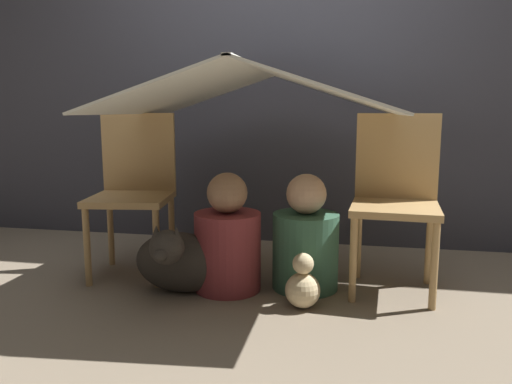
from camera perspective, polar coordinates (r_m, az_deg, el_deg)
ground_plane at (r=2.70m, az=-0.37°, el=-10.98°), size 8.80×8.80×0.00m
wall_back at (r=3.54m, az=2.93°, el=14.42°), size 7.00×0.05×2.50m
chair_left at (r=2.95m, az=-13.76°, el=0.73°), size 0.49×0.49×0.92m
chair_right at (r=2.69m, az=15.66°, el=-0.16°), size 0.46×0.46×0.92m
sheet_canopy at (r=2.62m, az=-0.00°, el=11.60°), size 1.44×1.24×0.25m
person_front at (r=2.62m, az=-3.26°, el=-5.76°), size 0.35×0.35×0.62m
person_second at (r=2.65m, az=5.68°, el=-5.71°), size 0.35×0.35×0.61m
dog at (r=2.60m, az=-8.90°, el=-7.68°), size 0.48×0.39×0.40m
plush_toy at (r=2.43m, az=5.37°, el=-10.59°), size 0.17×0.17×0.27m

